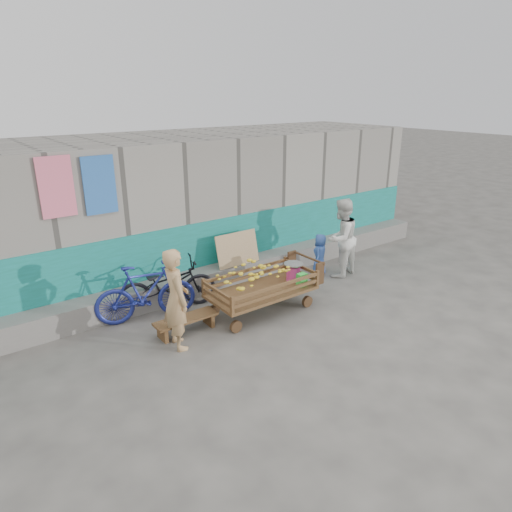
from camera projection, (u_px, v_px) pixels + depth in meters
ground at (296, 329)px, 7.98m from camera, size 80.00×80.00×0.00m
building_wall at (182, 203)px, 10.53m from camera, size 12.00×3.50×3.00m
banana_cart at (260, 281)px, 8.37m from camera, size 2.18×0.99×0.93m
bench at (186, 321)px, 7.80m from camera, size 1.11×0.33×0.28m
vendor_man at (176, 299)px, 7.17m from camera, size 0.48×0.66×1.68m
woman at (341, 238)px, 10.00m from camera, size 0.96×0.81×1.75m
child at (320, 255)px, 10.18m from camera, size 0.55×0.50×0.95m
bicycle_dark at (167, 285)px, 8.56m from camera, size 1.96×1.15×0.97m
bicycle_blue at (146, 293)px, 8.12m from camera, size 1.86×0.95×1.08m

